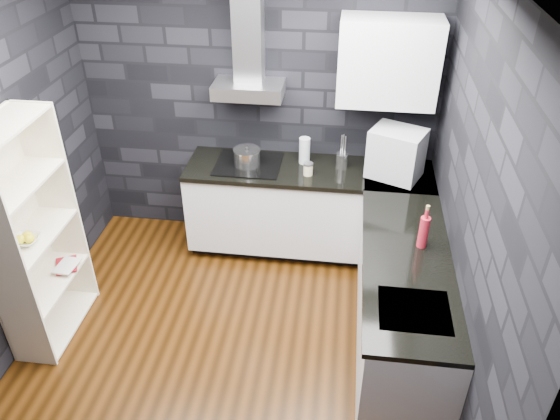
% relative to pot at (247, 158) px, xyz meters
% --- Properties ---
extents(ground, '(3.20, 3.20, 0.00)m').
position_rel_pot_xyz_m(ground, '(0.06, -1.28, -0.98)').
color(ground, '#3C1E08').
extents(wall_back, '(3.20, 0.05, 2.70)m').
position_rel_pot_xyz_m(wall_back, '(0.06, 0.35, 0.37)').
color(wall_back, black).
rests_on(wall_back, ground).
extents(wall_front, '(3.20, 0.05, 2.70)m').
position_rel_pot_xyz_m(wall_front, '(0.06, -2.90, 0.37)').
color(wall_front, black).
rests_on(wall_front, ground).
extents(wall_right, '(0.05, 3.20, 2.70)m').
position_rel_pot_xyz_m(wall_right, '(1.68, -1.28, 0.37)').
color(wall_right, black).
rests_on(wall_right, ground).
extents(toekick_back, '(2.18, 0.50, 0.10)m').
position_rel_pot_xyz_m(toekick_back, '(0.56, 0.06, -0.93)').
color(toekick_back, black).
rests_on(toekick_back, ground).
extents(toekick_right, '(0.50, 1.78, 0.10)m').
position_rel_pot_xyz_m(toekick_right, '(1.40, -1.18, -0.93)').
color(toekick_right, black).
rests_on(toekick_right, ground).
extents(counter_back_cab, '(2.20, 0.60, 0.76)m').
position_rel_pot_xyz_m(counter_back_cab, '(0.56, 0.02, -0.50)').
color(counter_back_cab, silver).
rests_on(counter_back_cab, ground).
extents(counter_right_cab, '(0.60, 1.80, 0.76)m').
position_rel_pot_xyz_m(counter_right_cab, '(1.36, -1.18, -0.50)').
color(counter_right_cab, silver).
rests_on(counter_right_cab, ground).
extents(counter_back_top, '(2.20, 0.62, 0.04)m').
position_rel_pot_xyz_m(counter_back_top, '(0.56, 0.01, -0.10)').
color(counter_back_top, black).
rests_on(counter_back_top, counter_back_cab).
extents(counter_right_top, '(0.62, 1.80, 0.04)m').
position_rel_pot_xyz_m(counter_right_top, '(1.35, -1.18, -0.10)').
color(counter_right_top, black).
rests_on(counter_right_top, counter_right_cab).
extents(counter_corner_top, '(0.62, 0.62, 0.04)m').
position_rel_pot_xyz_m(counter_corner_top, '(1.36, 0.02, -0.10)').
color(counter_corner_top, black).
rests_on(counter_corner_top, counter_right_cab).
extents(hood_body, '(0.60, 0.34, 0.12)m').
position_rel_pot_xyz_m(hood_body, '(0.01, 0.15, 0.58)').
color(hood_body, '#AEADB2').
rests_on(hood_body, wall_back).
extents(hood_chimney, '(0.24, 0.20, 0.90)m').
position_rel_pot_xyz_m(hood_chimney, '(0.01, 0.22, 1.09)').
color(hood_chimney, '#AEADB2').
rests_on(hood_chimney, hood_body).
extents(upper_cabinet, '(0.80, 0.35, 0.70)m').
position_rel_pot_xyz_m(upper_cabinet, '(1.16, 0.15, 0.87)').
color(upper_cabinet, silver).
rests_on(upper_cabinet, wall_back).
extents(cooktop, '(0.58, 0.50, 0.01)m').
position_rel_pot_xyz_m(cooktop, '(0.01, 0.02, -0.07)').
color(cooktop, black).
rests_on(cooktop, counter_back_top).
extents(sink_rim, '(0.44, 0.40, 0.01)m').
position_rel_pot_xyz_m(sink_rim, '(1.36, -1.68, -0.09)').
color(sink_rim, '#AEADB2').
rests_on(sink_rim, counter_right_top).
extents(pot, '(0.24, 0.24, 0.14)m').
position_rel_pot_xyz_m(pot, '(0.00, 0.00, 0.00)').
color(pot, silver).
rests_on(pot, cooktop).
extents(glass_vase, '(0.13, 0.13, 0.24)m').
position_rel_pot_xyz_m(glass_vase, '(0.50, 0.13, 0.04)').
color(glass_vase, silver).
rests_on(glass_vase, counter_back_top).
extents(storage_jar, '(0.10, 0.10, 0.10)m').
position_rel_pot_xyz_m(storage_jar, '(0.55, -0.09, -0.03)').
color(storage_jar, beige).
rests_on(storage_jar, counter_back_top).
extents(utensil_crock, '(0.13, 0.13, 0.14)m').
position_rel_pot_xyz_m(utensil_crock, '(0.84, 0.08, -0.01)').
color(utensil_crock, silver).
rests_on(utensil_crock, counter_back_top).
extents(appliance_garage, '(0.52, 0.47, 0.43)m').
position_rel_pot_xyz_m(appliance_garage, '(1.29, -0.03, 0.14)').
color(appliance_garage, '#B5B9BD').
rests_on(appliance_garage, counter_back_top).
extents(red_bottle, '(0.07, 0.07, 0.24)m').
position_rel_pot_xyz_m(red_bottle, '(1.45, -1.01, 0.04)').
color(red_bottle, '#A91C2B').
rests_on(red_bottle, counter_right_top).
extents(bookshelf, '(0.59, 0.87, 1.80)m').
position_rel_pot_xyz_m(bookshelf, '(-1.36, -1.27, -0.08)').
color(bookshelf, '#EEE3C5').
rests_on(bookshelf, ground).
extents(fruit_bowl, '(0.20, 0.20, 0.05)m').
position_rel_pot_xyz_m(fruit_bowl, '(-1.36, -1.36, -0.04)').
color(fruit_bowl, silver).
rests_on(fruit_bowl, bookshelf).
extents(book_red, '(0.16, 0.09, 0.22)m').
position_rel_pot_xyz_m(book_red, '(-1.38, -1.10, -0.41)').
color(book_red, maroon).
rests_on(book_red, bookshelf).
extents(book_second, '(0.15, 0.03, 0.21)m').
position_rel_pot_xyz_m(book_second, '(-1.35, -1.09, -0.39)').
color(book_second, '#B2B2B2').
rests_on(book_second, bookshelf).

